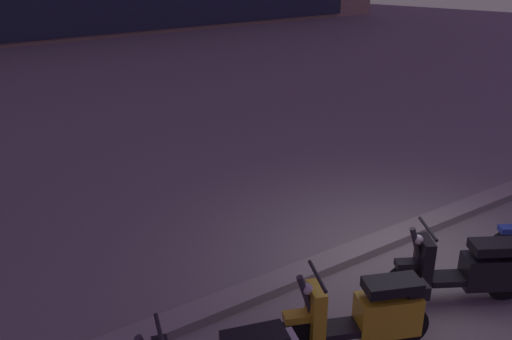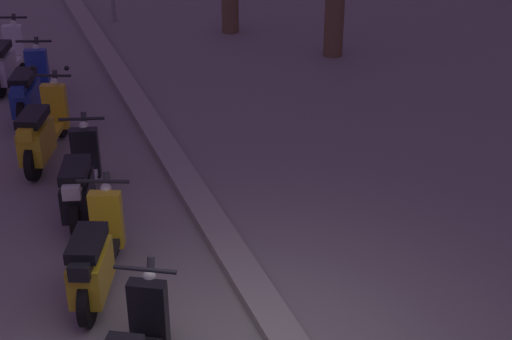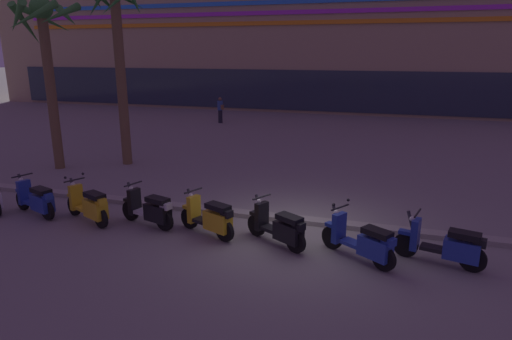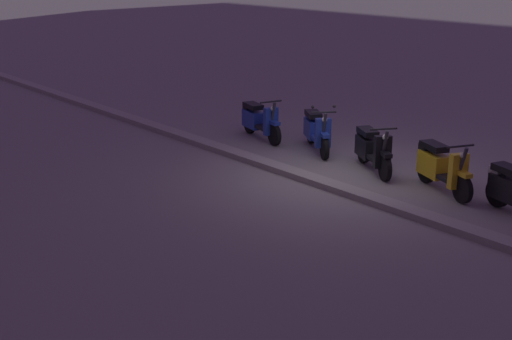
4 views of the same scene
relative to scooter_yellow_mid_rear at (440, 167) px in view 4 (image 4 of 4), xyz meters
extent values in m
plane|color=gray|center=(1.85, 0.93, -0.46)|extent=(200.00, 200.00, 0.00)
cube|color=gray|center=(1.85, 1.49, -0.40)|extent=(60.00, 0.36, 0.12)
cylinder|color=black|center=(-1.21, -0.02, -0.20)|extent=(0.53, 0.25, 0.52)
cube|color=black|center=(-1.42, 0.04, -0.04)|extent=(0.74, 0.50, 0.42)
cube|color=black|center=(-1.40, 0.04, 0.29)|extent=(0.66, 0.46, 0.12)
cube|color=silver|center=(-1.13, -0.04, 0.19)|extent=(0.29, 0.26, 0.16)
cylinder|color=black|center=(-0.68, 0.29, -0.20)|extent=(0.52, 0.29, 0.52)
cylinder|color=black|center=(0.43, -0.18, -0.20)|extent=(0.52, 0.29, 0.52)
cube|color=black|center=(-0.17, 0.07, -0.14)|extent=(0.66, 0.49, 0.08)
cube|color=gold|center=(0.23, -0.10, -0.02)|extent=(0.75, 0.56, 0.45)
cube|color=black|center=(0.25, -0.10, 0.34)|extent=(0.67, 0.51, 0.12)
cube|color=gold|center=(-0.52, 0.22, 0.09)|extent=(0.26, 0.37, 0.66)
cube|color=gold|center=(-0.68, 0.29, 0.09)|extent=(0.36, 0.27, 0.08)
cylinder|color=#333338|center=(-0.59, 0.25, 0.24)|extent=(0.29, 0.17, 0.69)
cylinder|color=black|center=(-0.52, 0.22, 0.56)|extent=(0.25, 0.53, 0.04)
sphere|color=white|center=(-0.61, 0.26, 0.42)|extent=(0.12, 0.12, 0.12)
cube|color=black|center=(0.51, -0.21, 0.24)|extent=(0.30, 0.28, 0.16)
cylinder|color=black|center=(1.04, 0.34, -0.20)|extent=(0.50, 0.35, 0.52)
cylinder|color=black|center=(2.12, -0.28, -0.20)|extent=(0.50, 0.35, 0.52)
cube|color=black|center=(1.54, 0.06, -0.14)|extent=(0.66, 0.54, 0.08)
cube|color=black|center=(1.93, -0.17, -0.05)|extent=(0.75, 0.62, 0.42)
cube|color=black|center=(1.95, -0.18, 0.28)|extent=(0.67, 0.56, 0.12)
cube|color=black|center=(1.20, 0.25, 0.09)|extent=(0.29, 0.36, 0.66)
cube|color=black|center=(1.04, 0.34, 0.09)|extent=(0.36, 0.30, 0.08)
cylinder|color=#333338|center=(1.13, 0.29, 0.24)|extent=(0.28, 0.20, 0.69)
cylinder|color=black|center=(1.20, 0.25, 0.56)|extent=(0.31, 0.51, 0.04)
sphere|color=white|center=(1.11, 0.30, 0.42)|extent=(0.12, 0.12, 0.12)
cube|color=black|center=(2.19, -0.32, 0.18)|extent=(0.31, 0.29, 0.16)
cylinder|color=black|center=(2.85, 0.16, -0.20)|extent=(0.49, 0.37, 0.52)
cylinder|color=black|center=(3.98, -0.57, -0.20)|extent=(0.49, 0.37, 0.52)
cube|color=#233D9E|center=(3.38, -0.18, -0.14)|extent=(0.66, 0.56, 0.08)
cube|color=#233D9E|center=(3.80, -0.45, -0.04)|extent=(0.74, 0.64, 0.42)
cube|color=black|center=(3.81, -0.46, 0.30)|extent=(0.67, 0.58, 0.12)
cube|color=#233D9E|center=(3.00, 0.07, 0.09)|extent=(0.30, 0.36, 0.66)
cube|color=#233D9E|center=(2.85, 0.16, 0.09)|extent=(0.36, 0.31, 0.08)
cylinder|color=#333338|center=(2.94, 0.11, 0.24)|extent=(0.28, 0.21, 0.69)
cylinder|color=black|center=(3.00, 0.07, 0.56)|extent=(0.34, 0.49, 0.04)
sphere|color=white|center=(2.92, 0.12, 0.42)|extent=(0.12, 0.12, 0.12)
cube|color=#233D9E|center=(4.05, -0.61, 0.20)|extent=(0.31, 0.30, 0.16)
sphere|color=black|center=(2.89, -0.15, 0.68)|extent=(0.07, 0.07, 0.07)
sphere|color=black|center=(3.15, 0.26, 0.68)|extent=(0.07, 0.07, 0.07)
cylinder|color=black|center=(4.41, 0.23, -0.20)|extent=(0.53, 0.22, 0.52)
cylinder|color=black|center=(5.68, -0.09, -0.20)|extent=(0.53, 0.22, 0.52)
cube|color=black|center=(4.99, 0.08, -0.14)|extent=(0.65, 0.42, 0.08)
cube|color=#233D9E|center=(5.46, -0.04, -0.05)|extent=(0.74, 0.48, 0.41)
cube|color=black|center=(5.48, -0.04, 0.28)|extent=(0.66, 0.44, 0.12)
cube|color=#233D9E|center=(4.58, 0.19, 0.09)|extent=(0.22, 0.36, 0.66)
cube|color=#233D9E|center=(4.41, 0.23, 0.09)|extent=(0.35, 0.23, 0.08)
cylinder|color=#333338|center=(4.50, 0.21, 0.24)|extent=(0.29, 0.14, 0.69)
cylinder|color=black|center=(4.58, 0.19, 0.56)|extent=(0.18, 0.55, 0.04)
sphere|color=white|center=(4.48, 0.21, 0.42)|extent=(0.12, 0.12, 0.12)
cube|color=black|center=(5.75, -0.11, 0.18)|extent=(0.28, 0.25, 0.16)
camera|label=1|loc=(-3.67, -3.36, 3.68)|focal=38.77mm
camera|label=2|loc=(6.60, -0.80, 4.40)|focal=53.68mm
camera|label=3|loc=(3.89, -8.99, 3.80)|focal=30.91mm
camera|label=4|loc=(-6.88, 10.70, 3.86)|focal=47.37mm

